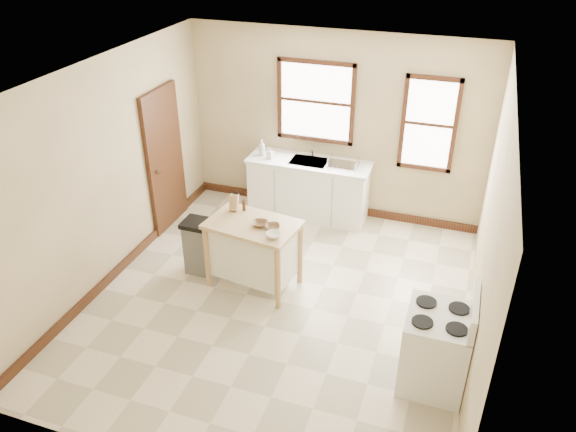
% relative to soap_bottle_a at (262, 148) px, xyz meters
% --- Properties ---
extents(floor, '(5.00, 5.00, 0.00)m').
position_rel_soap_bottle_a_xyz_m(floor, '(1.04, -2.17, -1.05)').
color(floor, beige).
rests_on(floor, ground).
extents(ceiling, '(5.00, 5.00, 0.00)m').
position_rel_soap_bottle_a_xyz_m(ceiling, '(1.04, -2.17, 1.75)').
color(ceiling, white).
rests_on(ceiling, ground).
extents(wall_back, '(4.50, 0.04, 2.80)m').
position_rel_soap_bottle_a_xyz_m(wall_back, '(1.04, 0.33, 0.35)').
color(wall_back, '#D0B488').
rests_on(wall_back, ground).
extents(wall_left, '(0.04, 5.00, 2.80)m').
position_rel_soap_bottle_a_xyz_m(wall_left, '(-1.21, -2.17, 0.35)').
color(wall_left, '#D0B488').
rests_on(wall_left, ground).
extents(wall_right, '(0.04, 5.00, 2.80)m').
position_rel_soap_bottle_a_xyz_m(wall_right, '(3.29, -2.17, 0.35)').
color(wall_right, '#D0B488').
rests_on(wall_right, ground).
extents(window_main, '(1.17, 0.06, 1.22)m').
position_rel_soap_bottle_a_xyz_m(window_main, '(0.74, 0.31, 0.70)').
color(window_main, black).
rests_on(window_main, wall_back).
extents(window_side, '(0.77, 0.06, 1.37)m').
position_rel_soap_bottle_a_xyz_m(window_side, '(2.39, 0.31, 0.55)').
color(window_side, black).
rests_on(window_side, wall_back).
extents(door_left, '(0.06, 0.90, 2.10)m').
position_rel_soap_bottle_a_xyz_m(door_left, '(-1.17, -0.87, 0.00)').
color(door_left, black).
rests_on(door_left, ground).
extents(baseboard_back, '(4.50, 0.04, 0.12)m').
position_rel_soap_bottle_a_xyz_m(baseboard_back, '(1.04, 0.30, -0.99)').
color(baseboard_back, black).
rests_on(baseboard_back, ground).
extents(baseboard_left, '(0.04, 5.00, 0.12)m').
position_rel_soap_bottle_a_xyz_m(baseboard_left, '(-1.18, -2.17, -0.99)').
color(baseboard_left, black).
rests_on(baseboard_left, ground).
extents(sink_counter, '(1.86, 0.62, 0.92)m').
position_rel_soap_bottle_a_xyz_m(sink_counter, '(0.74, 0.03, -0.59)').
color(sink_counter, white).
rests_on(sink_counter, ground).
extents(faucet, '(0.03, 0.03, 0.22)m').
position_rel_soap_bottle_a_xyz_m(faucet, '(0.74, 0.21, -0.02)').
color(faucet, silver).
rests_on(faucet, sink_counter).
extents(soap_bottle_a, '(0.10, 0.10, 0.25)m').
position_rel_soap_bottle_a_xyz_m(soap_bottle_a, '(0.00, 0.00, 0.00)').
color(soap_bottle_a, '#B2B2B2').
rests_on(soap_bottle_a, sink_counter).
extents(soap_bottle_b, '(0.08, 0.09, 0.17)m').
position_rel_soap_bottle_a_xyz_m(soap_bottle_b, '(0.15, -0.07, -0.04)').
color(soap_bottle_b, '#B2B2B2').
rests_on(soap_bottle_b, sink_counter).
extents(dish_rack, '(0.49, 0.41, 0.11)m').
position_rel_soap_bottle_a_xyz_m(dish_rack, '(1.27, 0.04, -0.07)').
color(dish_rack, silver).
rests_on(dish_rack, sink_counter).
extents(kitchen_island, '(1.19, 0.85, 0.91)m').
position_rel_soap_bottle_a_xyz_m(kitchen_island, '(0.62, -1.91, -0.59)').
color(kitchen_island, tan).
rests_on(kitchen_island, ground).
extents(knife_block, '(0.11, 0.11, 0.20)m').
position_rel_soap_bottle_a_xyz_m(knife_block, '(0.27, -1.69, -0.04)').
color(knife_block, tan).
rests_on(knife_block, kitchen_island).
extents(pepper_grinder, '(0.05, 0.05, 0.15)m').
position_rel_soap_bottle_a_xyz_m(pepper_grinder, '(0.40, -1.66, -0.07)').
color(pepper_grinder, '#421F12').
rests_on(pepper_grinder, kitchen_island).
extents(bowl_a, '(0.22, 0.22, 0.05)m').
position_rel_soap_bottle_a_xyz_m(bowl_a, '(0.72, -1.94, -0.12)').
color(bowl_a, brown).
rests_on(bowl_a, kitchen_island).
extents(bowl_b, '(0.24, 0.24, 0.04)m').
position_rel_soap_bottle_a_xyz_m(bowl_b, '(0.89, -1.95, -0.12)').
color(bowl_b, brown).
rests_on(bowl_b, kitchen_island).
extents(bowl_c, '(0.21, 0.21, 0.06)m').
position_rel_soap_bottle_a_xyz_m(bowl_c, '(0.97, -2.14, -0.11)').
color(bowl_c, white).
rests_on(bowl_c, kitchen_island).
extents(trash_bin, '(0.39, 0.33, 0.76)m').
position_rel_soap_bottle_a_xyz_m(trash_bin, '(-0.16, -1.88, -0.67)').
color(trash_bin, '#5C5C5A').
rests_on(trash_bin, ground).
extents(gas_stove, '(0.69, 0.70, 1.13)m').
position_rel_soap_bottle_a_xyz_m(gas_stove, '(2.97, -2.89, -0.48)').
color(gas_stove, white).
rests_on(gas_stove, ground).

